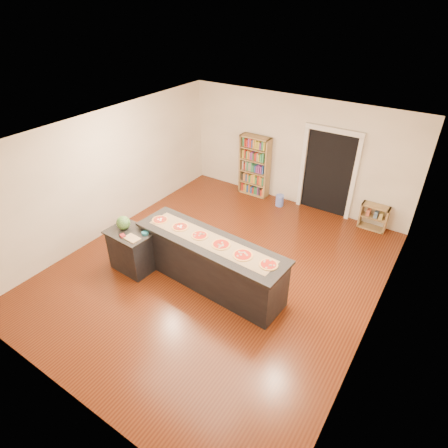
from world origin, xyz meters
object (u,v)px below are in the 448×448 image
Objects in this scene: low_shelf at (374,217)px; waste_bin at (280,200)px; side_counter at (132,250)px; watermelon at (123,223)px; bookshelf at (254,166)px; kitchen_island at (210,262)px.

low_shelf reaches higher than waste_bin.
side_counter is 0.60m from watermelon.
low_shelf is 2.29× the size of watermelon.
waste_bin is at bearing -174.46° from low_shelf.
low_shelf is at bearing 0.24° from bookshelf.
side_counter is at bearing -108.46° from waste_bin.
bookshelf is at bearing 111.10° from kitchen_island.
waste_bin is (0.92, -0.21, -0.68)m from bookshelf.
waste_bin is at bearing 74.80° from side_counter.
bookshelf is at bearing 166.91° from waste_bin.
waste_bin is (-2.34, -0.23, -0.16)m from low_shelf.
watermelon reaches higher than side_counter.
watermelon is (-1.76, -0.45, 0.52)m from kitchen_island.
bookshelf reaches higher than waste_bin.
low_shelf is 2.36m from waste_bin.
watermelon is at bearing -97.91° from bookshelf.
kitchen_island is 3.56m from waste_bin.
watermelon is (-0.17, 0.03, 0.58)m from side_counter.
waste_bin is 1.12× the size of watermelon.
bookshelf is (0.42, 4.22, 0.38)m from side_counter.
watermelon is at bearing 173.74° from side_counter.
bookshelf is 1.16m from waste_bin.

